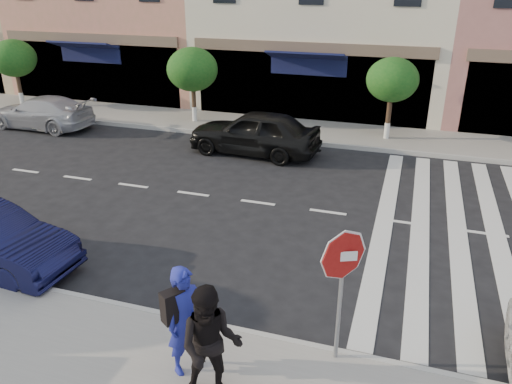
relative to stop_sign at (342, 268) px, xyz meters
name	(u,v)px	position (x,y,z in m)	size (l,w,h in m)	color
ground	(201,278)	(-3.14, 1.67, -1.88)	(120.00, 120.00, 0.00)	black
sidewalk_far	(310,131)	(-3.14, 12.67, -1.80)	(60.00, 3.00, 0.15)	gray
street_tree_wa	(14,59)	(-17.14, 12.47, 0.46)	(2.00, 2.00, 3.05)	#473323
street_tree_wb	(192,70)	(-8.14, 12.47, 0.43)	(2.10, 2.10, 3.06)	#473323
street_tree_c	(392,80)	(-0.14, 12.47, 0.48)	(1.90, 1.90, 3.04)	#473323
stop_sign	(342,268)	(0.00, 0.00, 0.00)	(0.77, 0.36, 2.36)	gray
photographer	(186,320)	(-2.19, -0.95, -0.80)	(0.67, 0.44, 1.85)	navy
walker	(211,346)	(-1.60, -1.39, -0.77)	(0.93, 0.72, 1.91)	black
car_far_left	(41,112)	(-13.96, 10.01, -1.22)	(1.84, 4.53, 1.31)	#AAAAB0
car_far_mid	(254,132)	(-4.53, 9.63, -1.09)	(1.87, 4.64, 1.58)	black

